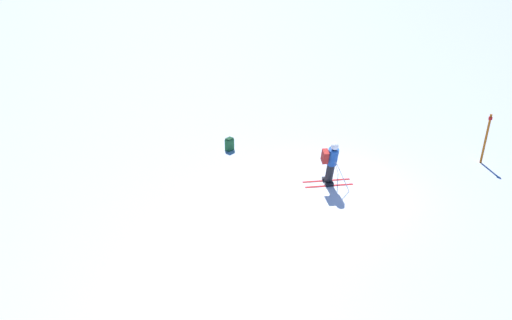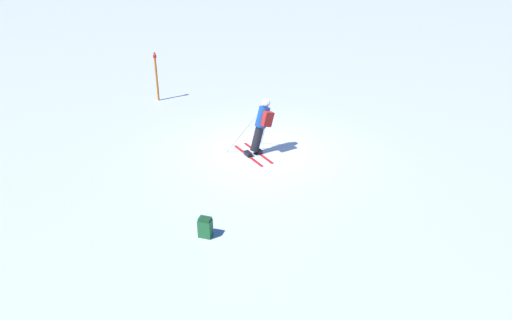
{
  "view_description": "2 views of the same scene",
  "coord_description": "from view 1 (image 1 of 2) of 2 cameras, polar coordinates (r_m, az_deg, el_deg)",
  "views": [
    {
      "loc": [
        -11.74,
        8.57,
        8.18
      ],
      "look_at": [
        1.45,
        2.19,
        0.89
      ],
      "focal_mm": 35.0,
      "sensor_mm": 36.0,
      "label": 1
    },
    {
      "loc": [
        10.61,
        8.99,
        6.83
      ],
      "look_at": [
        1.77,
        1.28,
        0.77
      ],
      "focal_mm": 35.0,
      "sensor_mm": 36.0,
      "label": 2
    }
  ],
  "objects": [
    {
      "name": "ground_plane",
      "position": [
        16.68,
        8.99,
        -3.29
      ],
      "size": [
        300.0,
        300.0,
        0.0
      ],
      "primitive_type": "plane",
      "color": "white"
    },
    {
      "name": "spare_backpack",
      "position": [
        19.07,
        -3.05,
        1.82
      ],
      "size": [
        0.32,
        0.36,
        0.5
      ],
      "rotation": [
        0.0,
        0.0,
        5.13
      ],
      "color": "#236633",
      "rests_on": "ground"
    },
    {
      "name": "skier",
      "position": [
        16.3,
        8.56,
        -0.18
      ],
      "size": [
        1.25,
        1.71,
        1.75
      ],
      "rotation": [
        0.0,
        0.0,
        -0.31
      ],
      "color": "red",
      "rests_on": "ground"
    },
    {
      "name": "trail_marker",
      "position": [
        19.54,
        24.83,
        2.45
      ],
      "size": [
        0.13,
        0.13,
        1.88
      ],
      "color": "orange",
      "rests_on": "ground"
    }
  ]
}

